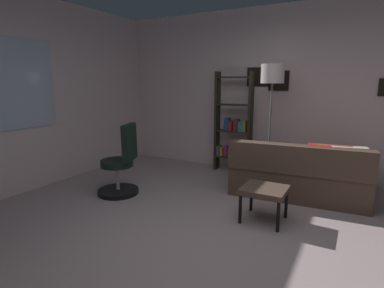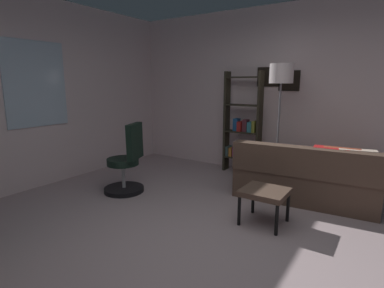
{
  "view_description": "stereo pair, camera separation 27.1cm",
  "coord_description": "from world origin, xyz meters",
  "px_view_note": "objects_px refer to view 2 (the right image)",
  "views": [
    {
      "loc": [
        -2.45,
        -0.99,
        1.52
      ],
      "look_at": [
        0.46,
        0.62,
        0.85
      ],
      "focal_mm": 28.49,
      "sensor_mm": 36.0,
      "label": 1
    },
    {
      "loc": [
        -2.31,
        -1.22,
        1.52
      ],
      "look_at": [
        0.46,
        0.62,
        0.85
      ],
      "focal_mm": 28.49,
      "sensor_mm": 36.0,
      "label": 2
    }
  ],
  "objects_px": {
    "couch": "(317,176)",
    "footstool": "(265,194)",
    "office_chair": "(127,166)",
    "floor_lamp": "(281,83)",
    "bookshelf": "(243,129)"
  },
  "relations": [
    {
      "from": "couch",
      "to": "footstool",
      "type": "distance_m",
      "value": 1.25
    },
    {
      "from": "couch",
      "to": "office_chair",
      "type": "bearing_deg",
      "value": 120.49
    },
    {
      "from": "footstool",
      "to": "floor_lamp",
      "type": "height_order",
      "value": "floor_lamp"
    },
    {
      "from": "office_chair",
      "to": "floor_lamp",
      "type": "distance_m",
      "value": 2.52
    },
    {
      "from": "couch",
      "to": "footstool",
      "type": "bearing_deg",
      "value": 166.26
    },
    {
      "from": "floor_lamp",
      "to": "couch",
      "type": "bearing_deg",
      "value": -109.09
    },
    {
      "from": "office_chair",
      "to": "floor_lamp",
      "type": "height_order",
      "value": "floor_lamp"
    },
    {
      "from": "footstool",
      "to": "bookshelf",
      "type": "distance_m",
      "value": 2.01
    },
    {
      "from": "footstool",
      "to": "office_chair",
      "type": "bearing_deg",
      "value": 93.48
    },
    {
      "from": "couch",
      "to": "footstool",
      "type": "height_order",
      "value": "couch"
    },
    {
      "from": "bookshelf",
      "to": "floor_lamp",
      "type": "distance_m",
      "value": 1.05
    },
    {
      "from": "office_chair",
      "to": "bookshelf",
      "type": "relative_size",
      "value": 0.57
    },
    {
      "from": "floor_lamp",
      "to": "footstool",
      "type": "bearing_deg",
      "value": -166.5
    },
    {
      "from": "couch",
      "to": "floor_lamp",
      "type": "distance_m",
      "value": 1.42
    },
    {
      "from": "couch",
      "to": "floor_lamp",
      "type": "xyz_separation_m",
      "value": [
        0.22,
        0.64,
        1.24
      ]
    }
  ]
}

